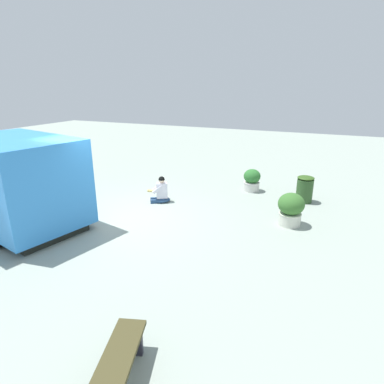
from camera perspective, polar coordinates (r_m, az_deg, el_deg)
The scene contains 7 objects.
ground_plane at distance 9.39m, azimuth -13.87°, elevation -4.76°, with size 40.00×40.00×0.00m, color #939F94.
food_truck at distance 9.98m, azimuth -29.72°, elevation 1.52°, with size 3.56×5.20×2.37m.
person_customer at distance 10.42m, azimuth -5.50°, elevation -0.09°, with size 0.66×0.76×0.85m.
planter_flowering_near at distance 11.63m, azimuth 10.53°, elevation 2.13°, with size 0.59×0.59×0.79m.
planter_flowering_far at distance 9.02m, azimuth 17.06°, elevation -2.77°, with size 0.70×0.70×0.90m.
plaza_bench at distance 4.51m, azimuth -13.66°, elevation -28.90°, with size 1.72×0.90×0.45m.
trash_bin at distance 10.96m, azimuth 19.28°, elevation 0.53°, with size 0.52×0.52×0.86m.
Camera 1 is at (-6.76, -5.43, 3.63)m, focal length 30.20 mm.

